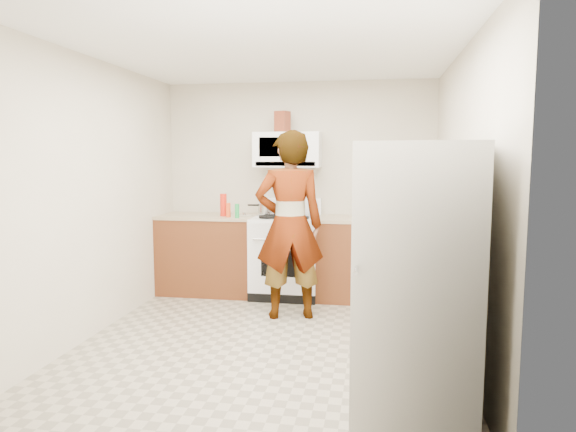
% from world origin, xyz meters
% --- Properties ---
extents(floor, '(3.60, 3.60, 0.00)m').
position_xyz_m(floor, '(0.00, 0.00, 0.00)').
color(floor, gray).
rests_on(floor, ground).
extents(back_wall, '(3.20, 0.02, 2.50)m').
position_xyz_m(back_wall, '(0.00, 1.79, 1.25)').
color(back_wall, beige).
rests_on(back_wall, floor).
extents(right_wall, '(0.02, 3.60, 2.50)m').
position_xyz_m(right_wall, '(1.59, 0.00, 1.25)').
color(right_wall, beige).
rests_on(right_wall, floor).
extents(cabinet_left, '(1.12, 0.62, 0.90)m').
position_xyz_m(cabinet_left, '(-1.04, 1.49, 0.45)').
color(cabinet_left, '#602B16').
rests_on(cabinet_left, floor).
extents(counter_left, '(1.14, 0.64, 0.03)m').
position_xyz_m(counter_left, '(-1.04, 1.49, 0.92)').
color(counter_left, tan).
rests_on(counter_left, cabinet_left).
extents(cabinet_right, '(0.80, 0.62, 0.90)m').
position_xyz_m(cabinet_right, '(0.68, 1.49, 0.45)').
color(cabinet_right, '#602B16').
rests_on(cabinet_right, floor).
extents(counter_right, '(0.82, 0.64, 0.03)m').
position_xyz_m(counter_right, '(0.68, 1.49, 0.92)').
color(counter_right, tan).
rests_on(counter_right, cabinet_right).
extents(gas_range, '(0.76, 0.65, 1.13)m').
position_xyz_m(gas_range, '(-0.10, 1.48, 0.49)').
color(gas_range, white).
rests_on(gas_range, floor).
extents(microwave, '(0.76, 0.38, 0.40)m').
position_xyz_m(microwave, '(-0.10, 1.61, 1.70)').
color(microwave, white).
rests_on(microwave, back_wall).
extents(person, '(0.78, 0.62, 1.88)m').
position_xyz_m(person, '(0.07, 0.70, 0.94)').
color(person, tan).
rests_on(person, floor).
extents(fridge, '(0.80, 0.80, 1.70)m').
position_xyz_m(fridge, '(1.18, -1.26, 0.85)').
color(fridge, silver).
rests_on(fridge, floor).
extents(kettle, '(0.19, 0.19, 0.18)m').
position_xyz_m(kettle, '(0.81, 1.62, 1.02)').
color(kettle, silver).
rests_on(kettle, counter_right).
extents(jug, '(0.18, 0.18, 0.24)m').
position_xyz_m(jug, '(-0.16, 1.59, 2.02)').
color(jug, maroon).
rests_on(jug, microwave).
extents(saucepan, '(0.27, 0.27, 0.12)m').
position_xyz_m(saucepan, '(-0.34, 1.58, 1.01)').
color(saucepan, '#AFB0B4').
rests_on(saucepan, gas_range).
extents(tray, '(0.28, 0.22, 0.05)m').
position_xyz_m(tray, '(0.12, 1.42, 0.96)').
color(tray, white).
rests_on(tray, gas_range).
extents(bottle_spray, '(0.09, 0.09, 0.26)m').
position_xyz_m(bottle_spray, '(-0.82, 1.40, 1.06)').
color(bottle_spray, red).
rests_on(bottle_spray, counter_left).
extents(bottle_hot_sauce, '(0.07, 0.07, 0.16)m').
position_xyz_m(bottle_hot_sauce, '(-0.74, 1.32, 1.02)').
color(bottle_hot_sauce, '#E94819').
rests_on(bottle_hot_sauce, counter_left).
extents(bottle_green_cap, '(0.05, 0.05, 0.16)m').
position_xyz_m(bottle_green_cap, '(-0.62, 1.25, 1.01)').
color(bottle_green_cap, green).
rests_on(bottle_green_cap, counter_left).
extents(pot_lid, '(0.24, 0.24, 0.01)m').
position_xyz_m(pot_lid, '(-0.59, 1.46, 0.94)').
color(pot_lid, silver).
rests_on(pot_lid, counter_left).
extents(broom, '(0.31, 0.15, 1.44)m').
position_xyz_m(broom, '(1.53, 0.98, 0.73)').
color(broom, white).
rests_on(broom, floor).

